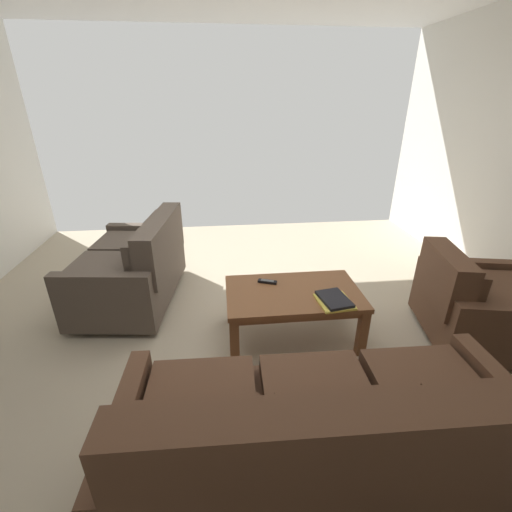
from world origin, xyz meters
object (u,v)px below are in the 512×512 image
(armchair_side, at_px, (476,305))
(coffee_table, at_px, (293,298))
(sofa_main, at_px, (325,443))
(loveseat_near, at_px, (135,267))
(tv_remote, at_px, (267,282))
(book_stack, at_px, (334,300))

(armchair_side, bearing_deg, coffee_table, -7.56)
(coffee_table, bearing_deg, sofa_main, 84.85)
(loveseat_near, distance_m, armchair_side, 3.02)
(coffee_table, xyz_separation_m, tv_remote, (0.19, -0.16, 0.08))
(coffee_table, relative_size, tv_remote, 6.54)
(loveseat_near, height_order, tv_remote, loveseat_near)
(tv_remote, bearing_deg, book_stack, 142.27)
(sofa_main, distance_m, coffee_table, 1.29)
(loveseat_near, distance_m, book_stack, 1.93)
(coffee_table, bearing_deg, loveseat_near, -27.79)
(book_stack, bearing_deg, coffee_table, -35.59)
(loveseat_near, relative_size, tv_remote, 8.26)
(tv_remote, bearing_deg, armchair_side, 167.81)
(sofa_main, xyz_separation_m, tv_remote, (0.07, -1.45, 0.07))
(loveseat_near, xyz_separation_m, book_stack, (-1.68, 0.94, 0.09))
(coffee_table, relative_size, book_stack, 3.53)
(loveseat_near, relative_size, coffee_table, 1.26)
(armchair_side, bearing_deg, loveseat_near, -18.06)
(sofa_main, xyz_separation_m, book_stack, (-0.39, -1.09, 0.08))
(sofa_main, height_order, tv_remote, sofa_main)
(sofa_main, relative_size, book_stack, 6.41)
(armchair_side, relative_size, book_stack, 3.29)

